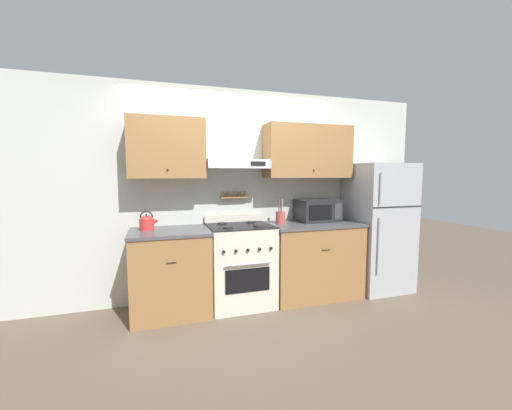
{
  "coord_description": "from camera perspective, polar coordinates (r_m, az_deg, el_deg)",
  "views": [
    {
      "loc": [
        -0.91,
        -3.1,
        1.51
      ],
      "look_at": [
        0.17,
        0.28,
        1.17
      ],
      "focal_mm": 22.0,
      "sensor_mm": 36.0,
      "label": 1
    }
  ],
  "objects": [
    {
      "name": "stove_range",
      "position": [
        3.72,
        -2.9,
        -10.78
      ],
      "size": [
        0.72,
        0.67,
        1.02
      ],
      "color": "beige",
      "rests_on": "ground_plane"
    },
    {
      "name": "wall_back",
      "position": [
        3.88,
        -3.29,
        4.24
      ],
      "size": [
        5.2,
        0.46,
        2.55
      ],
      "color": "silver",
      "rests_on": "ground_plane"
    },
    {
      "name": "tea_kettle",
      "position": [
        3.58,
        -19.25,
        -2.99
      ],
      "size": [
        0.2,
        0.15,
        0.21
      ],
      "color": "red",
      "rests_on": "counter_left"
    },
    {
      "name": "counter_left",
      "position": [
        3.61,
        -15.26,
        -11.65
      ],
      "size": [
        0.84,
        0.69,
        0.92
      ],
      "color": "olive",
      "rests_on": "ground_plane"
    },
    {
      "name": "ground_plane",
      "position": [
        3.57,
        -1.32,
        -19.59
      ],
      "size": [
        16.0,
        16.0,
        0.0
      ],
      "primitive_type": "plane",
      "color": "brown"
    },
    {
      "name": "utensil_crock",
      "position": [
        3.86,
        4.47,
        -2.18
      ],
      "size": [
        0.12,
        0.12,
        0.3
      ],
      "color": "#B24C42",
      "rests_on": "counter_right"
    },
    {
      "name": "counter_right",
      "position": [
        4.05,
        10.17,
        -9.64
      ],
      "size": [
        1.14,
        0.69,
        0.92
      ],
      "color": "olive",
      "rests_on": "ground_plane"
    },
    {
      "name": "refrigerator",
      "position": [
        4.47,
        21.23,
        -3.69
      ],
      "size": [
        0.72,
        0.72,
        1.66
      ],
      "color": "#ADAFB5",
      "rests_on": "ground_plane"
    },
    {
      "name": "microwave",
      "position": [
        4.09,
        11.08,
        -0.97
      ],
      "size": [
        0.51,
        0.39,
        0.28
      ],
      "color": "#232326",
      "rests_on": "counter_right"
    }
  ]
}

